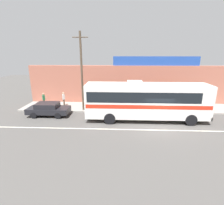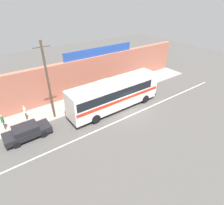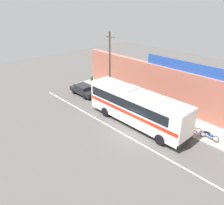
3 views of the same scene
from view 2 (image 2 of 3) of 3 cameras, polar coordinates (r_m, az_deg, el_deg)
ground_plane at (r=21.98m, az=5.38°, el=-2.63°), size 70.00×70.00×0.00m
sidewalk_slab at (r=25.48m, az=-2.28°, el=2.68°), size 30.00×3.60×0.14m
storefront_facade at (r=26.16m, az=-5.07°, el=8.97°), size 30.00×0.70×4.80m
storefront_billboard at (r=25.64m, az=-3.79°, el=15.52°), size 10.45×0.12×1.10m
road_center_stripe at (r=21.49m, az=6.78°, el=-3.55°), size 30.00×0.14×0.01m
intercity_bus at (r=21.34m, az=0.77°, el=2.86°), size 11.47×2.61×3.78m
parked_car at (r=19.45m, az=-24.77°, el=-8.11°), size 4.24×1.88×1.37m
utility_pole at (r=19.65m, az=-19.12°, el=6.19°), size 1.60×0.22×8.30m
motorcycle_blue at (r=27.74m, az=8.51°, el=5.93°), size 1.84×0.56×0.94m
motorcycle_green at (r=26.73m, az=5.56°, el=5.14°), size 1.94×0.56×0.94m
motorcycle_black at (r=25.93m, az=3.84°, el=4.38°), size 1.89×0.56×0.94m
pedestrian_far_left at (r=21.37m, az=-30.71°, el=-4.91°), size 0.30×0.48×1.66m
pedestrian_by_curb at (r=21.86m, az=-25.30°, el=-2.51°), size 0.30×0.48×1.68m
pedestrian_far_right at (r=24.39m, az=-5.72°, el=3.87°), size 0.30×0.48×1.63m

